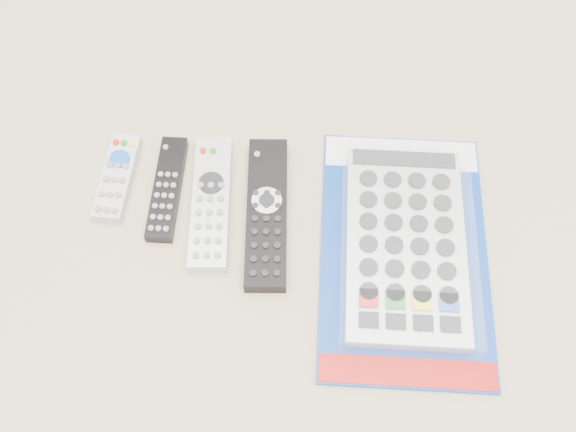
{
  "coord_description": "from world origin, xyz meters",
  "views": [
    {
      "loc": [
        0.06,
        -0.38,
        0.78
      ],
      "look_at": [
        0.03,
        0.03,
        0.01
      ],
      "focal_mm": 40.0,
      "sensor_mm": 36.0,
      "label": 1
    }
  ],
  "objects_px": {
    "remote_small_grey": "(117,178)",
    "remote_large_black": "(267,213)",
    "remote_silver_dvd": "(211,203)",
    "remote_slim_black": "(167,189)",
    "jumbo_remote_packaged": "(406,243)"
  },
  "relations": [
    {
      "from": "remote_large_black",
      "to": "jumbo_remote_packaged",
      "type": "height_order",
      "value": "jumbo_remote_packaged"
    },
    {
      "from": "remote_large_black",
      "to": "remote_silver_dvd",
      "type": "bearing_deg",
      "value": 168.35
    },
    {
      "from": "remote_silver_dvd",
      "to": "remote_slim_black",
      "type": "bearing_deg",
      "value": 159.32
    },
    {
      "from": "remote_slim_black",
      "to": "jumbo_remote_packaged",
      "type": "bearing_deg",
      "value": -11.99
    },
    {
      "from": "remote_slim_black",
      "to": "remote_large_black",
      "type": "relative_size",
      "value": 0.71
    },
    {
      "from": "jumbo_remote_packaged",
      "to": "remote_small_grey",
      "type": "bearing_deg",
      "value": 168.09
    },
    {
      "from": "remote_small_grey",
      "to": "remote_large_black",
      "type": "relative_size",
      "value": 0.61
    },
    {
      "from": "remote_small_grey",
      "to": "remote_silver_dvd",
      "type": "xyz_separation_m",
      "value": [
        0.14,
        -0.03,
        0.0
      ]
    },
    {
      "from": "remote_small_grey",
      "to": "remote_silver_dvd",
      "type": "bearing_deg",
      "value": -11.26
    },
    {
      "from": "remote_small_grey",
      "to": "remote_slim_black",
      "type": "distance_m",
      "value": 0.07
    },
    {
      "from": "remote_small_grey",
      "to": "remote_silver_dvd",
      "type": "height_order",
      "value": "remote_silver_dvd"
    },
    {
      "from": "remote_small_grey",
      "to": "remote_slim_black",
      "type": "bearing_deg",
      "value": -8.19
    },
    {
      "from": "remote_small_grey",
      "to": "remote_large_black",
      "type": "xyz_separation_m",
      "value": [
        0.21,
        -0.05,
        0.0
      ]
    },
    {
      "from": "remote_small_grey",
      "to": "remote_slim_black",
      "type": "height_order",
      "value": "remote_small_grey"
    },
    {
      "from": "remote_slim_black",
      "to": "remote_silver_dvd",
      "type": "bearing_deg",
      "value": -17.0
    }
  ]
}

